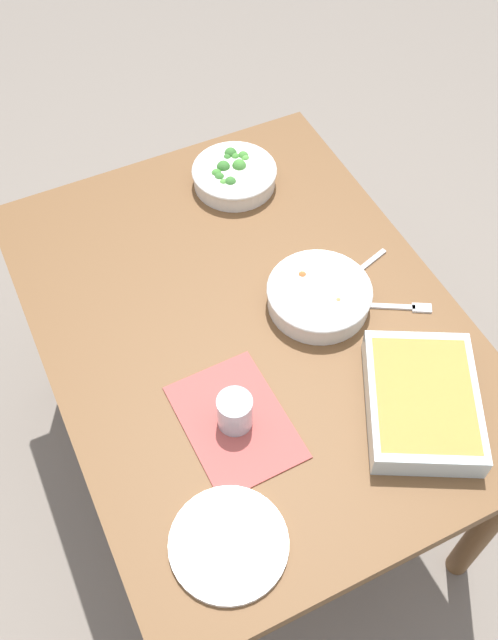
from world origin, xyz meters
TOP-DOWN VIEW (x-y plane):
  - ground_plane at (0.00, 0.00)m, footprint 6.00×6.00m
  - dining_table at (0.00, 0.00)m, footprint 1.20×0.90m
  - placemat at (-0.22, 0.14)m, footprint 0.29×0.21m
  - stew_bowl at (-0.03, -0.16)m, footprint 0.24×0.24m
  - broccoli_bowl at (0.41, -0.16)m, footprint 0.22×0.22m
  - baking_dish at (-0.35, -0.22)m, footprint 0.37×0.33m
  - drink_cup at (-0.22, 0.14)m, footprint 0.07×0.07m
  - side_plate at (-0.44, 0.25)m, footprint 0.22×0.22m
  - spoon_by_stew at (0.01, -0.28)m, footprint 0.07×0.17m
  - fork_on_table at (-0.12, -0.32)m, footprint 0.10×0.16m

SIDE VIEW (x-z plane):
  - ground_plane at x=0.00m, z-range 0.00..0.00m
  - dining_table at x=0.00m, z-range 0.28..1.02m
  - placemat at x=-0.22m, z-range 0.74..0.74m
  - fork_on_table at x=-0.12m, z-range 0.74..0.75m
  - spoon_by_stew at x=0.01m, z-range 0.74..0.75m
  - side_plate at x=-0.44m, z-range 0.74..0.75m
  - broccoli_bowl at x=0.41m, z-range 0.74..0.80m
  - stew_bowl at x=-0.03m, z-range 0.74..0.80m
  - baking_dish at x=-0.35m, z-range 0.74..0.80m
  - drink_cup at x=-0.22m, z-range 0.74..0.82m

